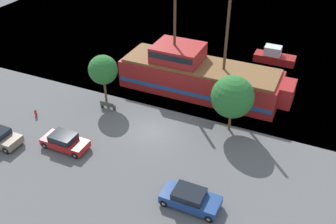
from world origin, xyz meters
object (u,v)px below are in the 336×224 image
object	(u,v)px
pirate_ship	(199,76)
parked_car_curb_front	(190,198)
moored_boat_dockside	(274,56)
bench_promenade_east	(108,105)
fire_hydrant	(36,113)
parked_car_curb_rear	(65,141)

from	to	relation	value
pirate_ship	parked_car_curb_front	distance (m)	16.62
moored_boat_dockside	bench_promenade_east	size ratio (longest dim) A/B	3.17
bench_promenade_east	fire_hydrant	bearing A→B (deg)	-144.84
pirate_ship	fire_hydrant	xyz separation A→B (m)	(-12.97, -11.26, -1.52)
parked_car_curb_front	parked_car_curb_rear	xyz separation A→B (m)	(-12.51, 1.65, -0.00)
pirate_ship	bench_promenade_east	bearing A→B (deg)	-134.97
moored_boat_dockside	fire_hydrant	size ratio (longest dim) A/B	6.55
fire_hydrant	bench_promenade_east	bearing A→B (deg)	35.16
parked_car_curb_front	moored_boat_dockside	bearing A→B (deg)	88.04
moored_boat_dockside	parked_car_curb_rear	distance (m)	28.11
parked_car_curb_rear	bench_promenade_east	world-z (taller)	parked_car_curb_rear
moored_boat_dockside	parked_car_curb_rear	size ratio (longest dim) A/B	1.20
parked_car_curb_front	bench_promenade_east	size ratio (longest dim) A/B	2.75
pirate_ship	parked_car_curb_front	bearing A→B (deg)	-71.48
fire_hydrant	moored_boat_dockside	bearing A→B (deg)	48.86
parked_car_curb_rear	bench_promenade_east	xyz separation A→B (m)	(0.08, 6.89, -0.27)
moored_boat_dockside	parked_car_curb_front	distance (m)	26.37
parked_car_curb_rear	fire_hydrant	bearing A→B (deg)	153.96
parked_car_curb_rear	fire_hydrant	xyz separation A→B (m)	(-5.72, 2.80, -0.29)
pirate_ship	parked_car_curb_rear	size ratio (longest dim) A/B	4.41
parked_car_curb_rear	bench_promenade_east	distance (m)	6.89
parked_car_curb_rear	parked_car_curb_front	bearing A→B (deg)	-7.52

